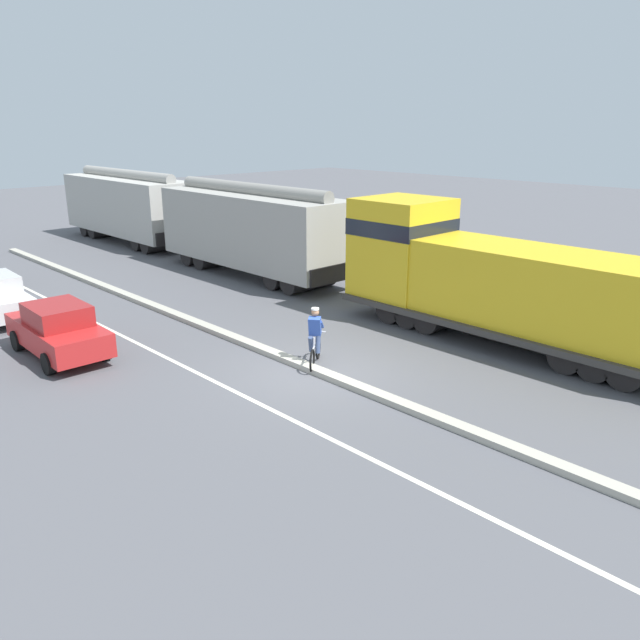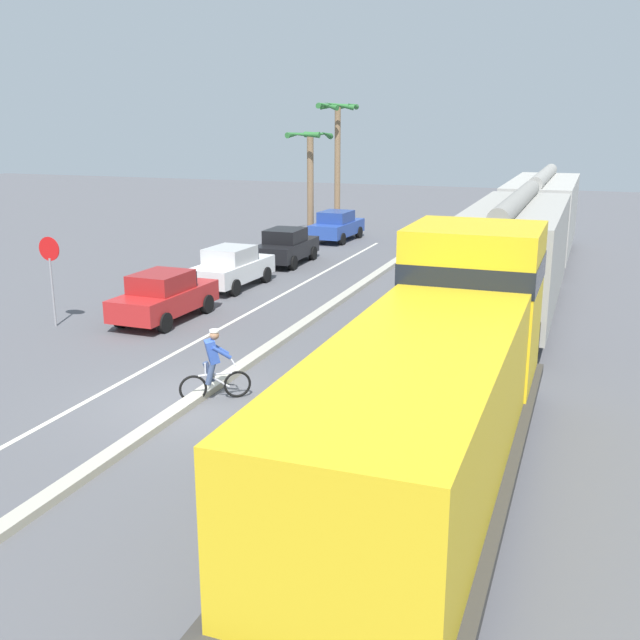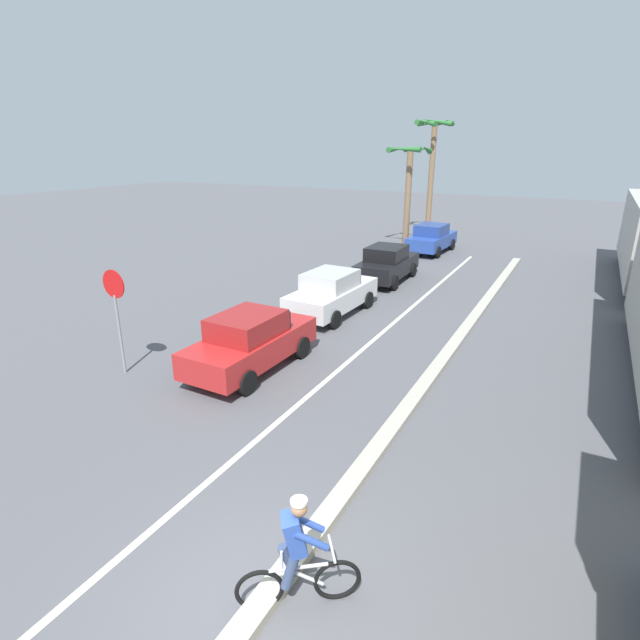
# 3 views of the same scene
# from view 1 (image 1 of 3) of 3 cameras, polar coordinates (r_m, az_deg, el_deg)

# --- Properties ---
(ground_plane) EXTENTS (120.00, 120.00, 0.00)m
(ground_plane) POSITION_cam_1_polar(r_m,az_deg,el_deg) (17.57, -0.56, -4.80)
(ground_plane) COLOR #56565B
(median_curb) EXTENTS (0.36, 36.00, 0.16)m
(median_curb) POSITION_cam_1_polar(r_m,az_deg,el_deg) (22.04, -11.33, -0.23)
(median_curb) COLOR #B2AD9E
(median_curb) RESTS_ON ground
(lane_stripe) EXTENTS (0.14, 36.00, 0.01)m
(lane_stripe) POSITION_cam_1_polar(r_m,az_deg,el_deg) (20.95, -16.82, -1.81)
(lane_stripe) COLOR silver
(lane_stripe) RESTS_ON ground
(locomotive) EXTENTS (3.10, 11.61, 4.20)m
(locomotive) POSITION_cam_1_polar(r_m,az_deg,el_deg) (20.57, 15.12, 3.20)
(locomotive) COLOR gold
(locomotive) RESTS_ON ground
(hopper_car_lead) EXTENTS (2.90, 10.60, 4.18)m
(hopper_car_lead) POSITION_cam_1_polar(r_m,az_deg,el_deg) (28.55, -6.23, 8.17)
(hopper_car_lead) COLOR #9F9C95
(hopper_car_lead) RESTS_ON ground
(hopper_car_middle) EXTENTS (2.90, 10.60, 4.18)m
(hopper_car_middle) POSITION_cam_1_polar(r_m,az_deg,el_deg) (38.31, -17.12, 9.89)
(hopper_car_middle) COLOR #AEABA4
(hopper_car_middle) RESTS_ON ground
(parked_car_red) EXTENTS (1.91, 4.24, 1.62)m
(parked_car_red) POSITION_cam_1_polar(r_m,az_deg,el_deg) (20.11, -22.84, -0.83)
(parked_car_red) COLOR red
(parked_car_red) RESTS_ON ground
(cyclist) EXTENTS (1.40, 1.08, 1.71)m
(cyclist) POSITION_cam_1_polar(r_m,az_deg,el_deg) (17.78, -0.45, -1.71)
(cyclist) COLOR black
(cyclist) RESTS_ON ground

